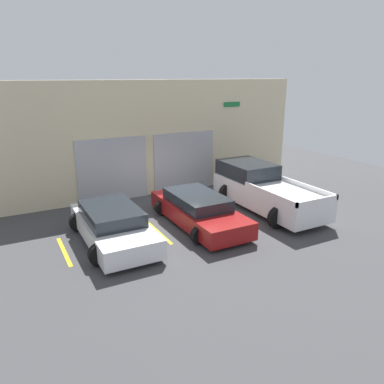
# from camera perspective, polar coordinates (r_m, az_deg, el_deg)

# --- Properties ---
(ground_plane) EXTENTS (28.00, 28.00, 0.00)m
(ground_plane) POSITION_cam_1_polar(r_m,az_deg,el_deg) (14.76, -1.22, -3.39)
(ground_plane) COLOR #3D3D3F
(shophouse_building) EXTENTS (14.91, 0.68, 5.05)m
(shophouse_building) POSITION_cam_1_polar(r_m,az_deg,el_deg) (17.02, -6.33, 8.02)
(shophouse_building) COLOR beige
(shophouse_building) RESTS_ON ground
(pickup_truck) EXTENTS (2.49, 5.24, 1.70)m
(pickup_truck) POSITION_cam_1_polar(r_m,az_deg,el_deg) (15.46, 10.81, 0.41)
(pickup_truck) COLOR white
(pickup_truck) RESTS_ON ground
(sedan_white) EXTENTS (2.29, 4.49, 1.18)m
(sedan_white) POSITION_cam_1_polar(r_m,az_deg,el_deg) (12.50, -11.99, -4.95)
(sedan_white) COLOR white
(sedan_white) RESTS_ON ground
(sedan_side) EXTENTS (2.15, 4.78, 1.13)m
(sedan_side) POSITION_cam_1_polar(r_m,az_deg,el_deg) (13.63, 0.93, -2.75)
(sedan_side) COLOR maroon
(sedan_side) RESTS_ON ground
(parking_stripe_far_left) EXTENTS (0.12, 2.20, 0.01)m
(parking_stripe_far_left) POSITION_cam_1_polar(r_m,az_deg,el_deg) (12.42, -18.90, -8.56)
(parking_stripe_far_left) COLOR gold
(parking_stripe_far_left) RESTS_ON ground
(parking_stripe_left) EXTENTS (0.12, 2.20, 0.01)m
(parking_stripe_left) POSITION_cam_1_polar(r_m,az_deg,el_deg) (13.16, -5.13, -6.11)
(parking_stripe_left) COLOR gold
(parking_stripe_left) RESTS_ON ground
(parking_stripe_centre) EXTENTS (0.12, 2.20, 0.01)m
(parking_stripe_centre) POSITION_cam_1_polar(r_m,az_deg,el_deg) (14.58, 6.46, -3.75)
(parking_stripe_centre) COLOR gold
(parking_stripe_centre) RESTS_ON ground
(parking_stripe_right) EXTENTS (0.12, 2.20, 0.01)m
(parking_stripe_right) POSITION_cam_1_polar(r_m,az_deg,el_deg) (16.50, 15.64, -1.76)
(parking_stripe_right) COLOR gold
(parking_stripe_right) RESTS_ON ground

